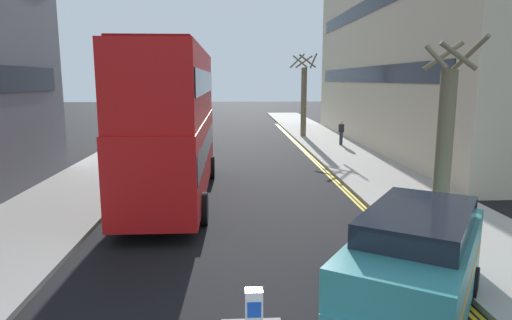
% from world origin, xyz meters
% --- Properties ---
extents(sidewalk_right, '(4.00, 80.00, 0.14)m').
position_xyz_m(sidewalk_right, '(6.50, 16.00, 0.07)').
color(sidewalk_right, '#9E9991').
rests_on(sidewalk_right, ground).
extents(sidewalk_left, '(4.00, 80.00, 0.14)m').
position_xyz_m(sidewalk_left, '(-6.50, 16.00, 0.07)').
color(sidewalk_left, '#9E9991').
rests_on(sidewalk_left, ground).
extents(kerb_line_outer, '(0.10, 56.00, 0.01)m').
position_xyz_m(kerb_line_outer, '(4.40, 14.00, 0.00)').
color(kerb_line_outer, yellow).
rests_on(kerb_line_outer, ground).
extents(kerb_line_inner, '(0.10, 56.00, 0.01)m').
position_xyz_m(kerb_line_inner, '(4.24, 14.00, 0.00)').
color(kerb_line_inner, yellow).
rests_on(kerb_line_inner, ground).
extents(double_decker_bus_away, '(2.82, 10.82, 5.64)m').
position_xyz_m(double_decker_bus_away, '(-2.50, 12.98, 3.03)').
color(double_decker_bus_away, red).
rests_on(double_decker_bus_away, ground).
extents(taxi_minivan, '(4.20, 5.04, 2.12)m').
position_xyz_m(taxi_minivan, '(3.00, 3.69, 1.07)').
color(taxi_minivan, teal).
rests_on(taxi_minivan, ground).
extents(pedestrian_far, '(0.34, 0.22, 1.62)m').
position_xyz_m(pedestrian_far, '(7.08, 25.83, 0.99)').
color(pedestrian_far, '#2D2D38').
rests_on(pedestrian_far, sidewalk_right).
extents(street_tree_near, '(1.33, 1.29, 5.43)m').
position_xyz_m(street_tree_near, '(5.16, 7.25, 2.63)').
color(street_tree_near, '#6B6047').
rests_on(street_tree_near, sidewalk_right).
extents(street_tree_mid, '(1.98, 2.06, 6.34)m').
position_xyz_m(street_tree_mid, '(5.29, 30.75, 3.10)').
color(street_tree_mid, '#6B6047').
rests_on(street_tree_mid, sidewalk_right).
extents(townhouse_terrace_right, '(10.08, 28.00, 12.64)m').
position_xyz_m(townhouse_terrace_right, '(13.50, 25.94, 6.32)').
color(townhouse_terrace_right, beige).
rests_on(townhouse_terrace_right, ground).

